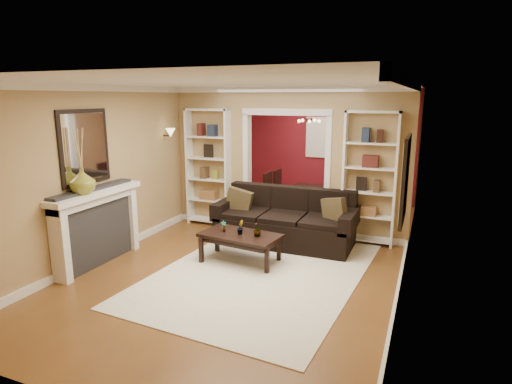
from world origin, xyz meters
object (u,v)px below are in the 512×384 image
at_px(coffee_table, 240,248).
at_px(bookshelf_left, 209,168).
at_px(sofa, 285,218).
at_px(bookshelf_right, 369,179).
at_px(dining_table, 307,202).
at_px(fireplace, 99,228).

distance_m(coffee_table, bookshelf_left, 2.36).
xyz_separation_m(sofa, coffee_table, (-0.37, -1.06, -0.25)).
height_order(bookshelf_right, dining_table, bookshelf_right).
bearing_deg(coffee_table, bookshelf_right, 51.67).
distance_m(bookshelf_right, fireplace, 4.47).
bearing_deg(sofa, dining_table, 95.01).
distance_m(coffee_table, dining_table, 3.15).
xyz_separation_m(bookshelf_right, dining_table, (-1.50, 1.50, -0.89)).
bearing_deg(dining_table, fireplace, 152.00).
height_order(sofa, dining_table, sofa).
bearing_deg(bookshelf_left, dining_table, 43.06).
relative_size(sofa, bookshelf_left, 1.06).
relative_size(bookshelf_left, bookshelf_right, 1.00).
bearing_deg(bookshelf_left, sofa, -18.02).
height_order(coffee_table, dining_table, dining_table).
xyz_separation_m(bookshelf_left, bookshelf_right, (3.10, 0.00, 0.00)).
relative_size(coffee_table, bookshelf_left, 0.52).
bearing_deg(bookshelf_left, coffee_table, -49.30).
distance_m(sofa, dining_table, 2.10).
xyz_separation_m(fireplace, dining_table, (2.14, 4.03, -0.32)).
bearing_deg(bookshelf_left, fireplace, -102.05).
height_order(sofa, fireplace, fireplace).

